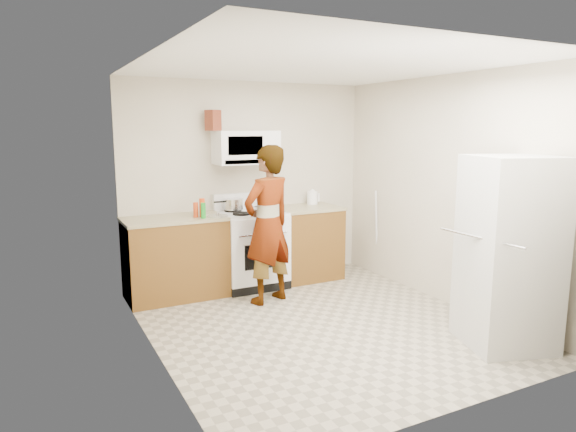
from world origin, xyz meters
TOP-DOWN VIEW (x-y plane):
  - floor at (0.00, 0.00)m, footprint 3.60×3.60m
  - back_wall at (0.00, 1.79)m, footprint 3.20×0.02m
  - right_wall at (1.59, 0.00)m, footprint 0.02×3.60m
  - cabinet_left at (-1.04, 1.49)m, footprint 1.12×0.62m
  - counter_left at (-1.04, 1.49)m, footprint 1.14×0.64m
  - cabinet_right at (0.68, 1.49)m, footprint 0.80×0.62m
  - counter_right at (0.68, 1.49)m, footprint 0.82×0.64m
  - gas_range at (-0.10, 1.48)m, footprint 0.76×0.65m
  - microwave at (-0.10, 1.61)m, footprint 0.76×0.38m
  - person at (-0.16, 0.86)m, footprint 0.74×0.60m
  - fridge at (1.24, -1.16)m, footprint 0.88×0.88m
  - kettle at (0.86, 1.66)m, footprint 0.16×0.16m
  - jug at (-0.49, 1.65)m, footprint 0.19×0.19m
  - saucepan at (-0.27, 1.61)m, footprint 0.24×0.24m
  - tray at (-0.03, 1.42)m, footprint 0.28×0.21m
  - bottle_spray at (-0.74, 1.38)m, footprint 0.08×0.08m
  - bottle_hot_sauce at (-0.82, 1.39)m, footprint 0.07×0.07m
  - bottle_green_cap at (-0.76, 1.28)m, footprint 0.07×0.07m
  - pot_lid at (-0.58, 1.32)m, footprint 0.29×0.29m
  - broom at (1.59, 1.21)m, footprint 0.20×0.17m

SIDE VIEW (x-z plane):
  - floor at x=0.00m, z-range 0.00..0.00m
  - cabinet_left at x=-1.04m, z-range 0.00..0.90m
  - cabinet_right at x=0.68m, z-range 0.00..0.90m
  - gas_range at x=-0.10m, z-range -0.08..1.05m
  - broom at x=1.59m, z-range 0.01..1.14m
  - fridge at x=1.24m, z-range 0.00..1.70m
  - person at x=-0.16m, z-range 0.00..1.76m
  - counter_left at x=-1.04m, z-range 0.90..0.93m
  - counter_right at x=0.68m, z-range 0.90..0.93m
  - pot_lid at x=-0.58m, z-range 0.94..0.95m
  - tray at x=-0.03m, z-range 0.93..0.98m
  - saucepan at x=-0.27m, z-range 0.95..1.08m
  - kettle at x=0.86m, z-range 0.94..1.10m
  - bottle_hot_sauce at x=-0.82m, z-range 0.94..1.10m
  - bottle_green_cap at x=-0.76m, z-range 0.94..1.11m
  - bottle_spray at x=-0.74m, z-range 0.94..1.15m
  - back_wall at x=0.00m, z-range 0.00..2.50m
  - right_wall at x=1.59m, z-range 0.00..2.50m
  - microwave at x=-0.10m, z-range 1.50..1.90m
  - jug at x=-0.49m, z-range 1.90..2.14m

